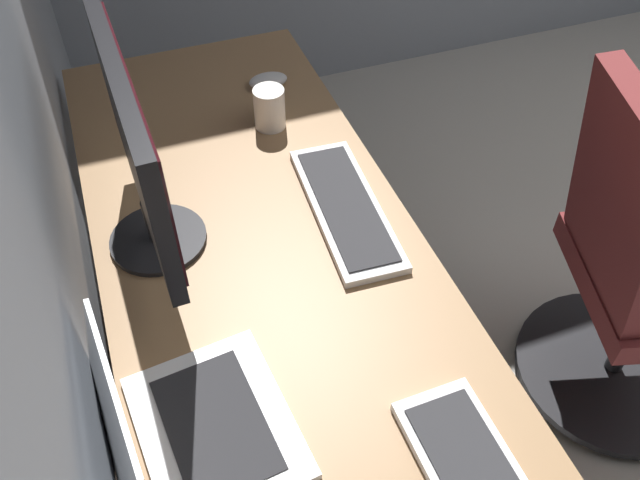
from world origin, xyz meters
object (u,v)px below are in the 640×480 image
object	(u,v)px
drawer_pedestal	(276,395)
keyboard_spare	(346,207)
mouse_main	(268,81)
coffee_mug	(269,107)
monitor_primary	(136,148)
office_chair	(636,281)
laptop_left	(178,426)

from	to	relation	value
drawer_pedestal	keyboard_spare	world-z (taller)	keyboard_spare
mouse_main	coffee_mug	bearing A→B (deg)	164.51
mouse_main	monitor_primary	bearing A→B (deg)	141.08
office_chair	keyboard_spare	bearing A→B (deg)	71.93
monitor_primary	keyboard_spare	bearing A→B (deg)	-96.98
drawer_pedestal	coffee_mug	size ratio (longest dim) A/B	5.94
coffee_mug	mouse_main	bearing A→B (deg)	-15.49
laptop_left	drawer_pedestal	bearing A→B (deg)	-40.80
monitor_primary	drawer_pedestal	bearing A→B (deg)	-141.89
monitor_primary	keyboard_spare	distance (m)	0.46
mouse_main	coffee_mug	world-z (taller)	coffee_mug
laptop_left	mouse_main	bearing A→B (deg)	-24.70
office_chair	mouse_main	bearing A→B (deg)	43.93
keyboard_spare	laptop_left	bearing A→B (deg)	132.75
laptop_left	coffee_mug	world-z (taller)	laptop_left
monitor_primary	laptop_left	size ratio (longest dim) A/B	1.67
drawer_pedestal	coffee_mug	world-z (taller)	coffee_mug
laptop_left	coffee_mug	bearing A→B (deg)	-26.55
keyboard_spare	coffee_mug	world-z (taller)	coffee_mug
drawer_pedestal	office_chair	world-z (taller)	office_chair
monitor_primary	office_chair	size ratio (longest dim) A/B	0.57
mouse_main	coffee_mug	xyz separation A→B (m)	(-0.17, 0.05, 0.04)
keyboard_spare	coffee_mug	distance (m)	0.36
keyboard_spare	office_chair	world-z (taller)	office_chair
monitor_primary	coffee_mug	bearing A→B (deg)	-47.67
office_chair	drawer_pedestal	bearing A→B (deg)	85.95
monitor_primary	mouse_main	bearing A→B (deg)	-38.92
coffee_mug	office_chair	distance (m)	1.02
coffee_mug	office_chair	bearing A→B (deg)	-127.19
drawer_pedestal	laptop_left	size ratio (longest dim) A/B	2.11
drawer_pedestal	mouse_main	bearing A→B (deg)	-17.38
drawer_pedestal	mouse_main	xyz separation A→B (m)	(0.68, -0.21, 0.40)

